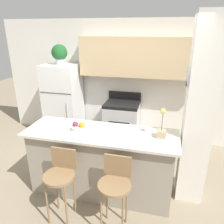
# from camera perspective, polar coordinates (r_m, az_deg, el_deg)

# --- Properties ---
(ground_plane) EXTENTS (14.00, 14.00, 0.00)m
(ground_plane) POSITION_cam_1_polar(r_m,az_deg,el_deg) (3.60, -2.73, -19.72)
(ground_plane) COLOR gray
(wall_back) EXTENTS (5.60, 0.38, 2.55)m
(wall_back) POSITION_cam_1_polar(r_m,az_deg,el_deg) (4.61, 5.52, 10.36)
(wall_back) COLOR white
(wall_back) RESTS_ON ground_plane
(pillar_right) EXTENTS (0.38, 0.32, 2.55)m
(pillar_right) POSITION_cam_1_polar(r_m,az_deg,el_deg) (3.06, 21.68, -0.90)
(pillar_right) COLOR white
(pillar_right) RESTS_ON ground_plane
(counter_bar) EXTENTS (2.14, 0.72, 1.00)m
(counter_bar) POSITION_cam_1_polar(r_m,az_deg,el_deg) (3.29, -2.88, -13.02)
(counter_bar) COLOR gray
(counter_bar) RESTS_ON ground_plane
(refrigerator) EXTENTS (0.73, 0.67, 1.66)m
(refrigerator) POSITION_cam_1_polar(r_m,az_deg,el_deg) (4.94, -12.56, 2.48)
(refrigerator) COLOR white
(refrigerator) RESTS_ON ground_plane
(stove_range) EXTENTS (0.71, 0.61, 1.07)m
(stove_range) POSITION_cam_1_polar(r_m,az_deg,el_deg) (4.69, 2.56, -2.79)
(stove_range) COLOR silver
(stove_range) RESTS_ON ground_plane
(bar_stool_left) EXTENTS (0.39, 0.39, 0.95)m
(bar_stool_left) POSITION_cam_1_polar(r_m,az_deg,el_deg) (2.89, -13.28, -15.81)
(bar_stool_left) COLOR olive
(bar_stool_left) RESTS_ON ground_plane
(bar_stool_right) EXTENTS (0.39, 0.39, 0.95)m
(bar_stool_right) POSITION_cam_1_polar(r_m,az_deg,el_deg) (2.69, 0.84, -18.35)
(bar_stool_right) COLOR olive
(bar_stool_right) RESTS_ON ground_plane
(potted_plant_on_fridge) EXTENTS (0.32, 0.32, 0.40)m
(potted_plant_on_fridge) POSITION_cam_1_polar(r_m,az_deg,el_deg) (4.73, -13.57, 14.65)
(potted_plant_on_fridge) COLOR silver
(potted_plant_on_fridge) RESTS_ON refrigerator
(orchid_vase) EXTENTS (0.12, 0.12, 0.40)m
(orchid_vase) POSITION_cam_1_polar(r_m,az_deg,el_deg) (2.93, 12.81, -4.46)
(orchid_vase) COLOR tan
(orchid_vase) RESTS_ON counter_bar
(fruit_bowl) EXTENTS (0.22, 0.22, 0.12)m
(fruit_bowl) POSITION_cam_1_polar(r_m,az_deg,el_deg) (3.14, -8.65, -3.82)
(fruit_bowl) COLOR silver
(fruit_bowl) RESTS_ON counter_bar
(trash_bin) EXTENTS (0.28, 0.28, 0.38)m
(trash_bin) POSITION_cam_1_polar(r_m,az_deg,el_deg) (4.77, -6.78, -6.11)
(trash_bin) COLOR black
(trash_bin) RESTS_ON ground_plane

